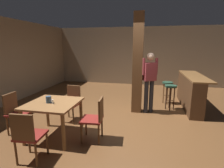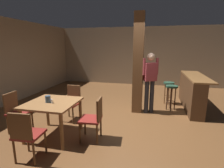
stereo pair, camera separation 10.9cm
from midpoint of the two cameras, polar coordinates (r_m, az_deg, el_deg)
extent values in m
plane|color=brown|center=(4.70, 4.64, -11.61)|extent=(10.80, 10.80, 0.00)
cube|color=gray|center=(8.79, 9.34, 8.91)|extent=(8.00, 0.10, 2.80)
cube|color=brown|center=(5.00, 9.18, 6.39)|extent=(0.28, 0.28, 2.80)
cube|color=brown|center=(3.84, -18.17, -5.89)|extent=(1.00, 1.00, 0.04)
cylinder|color=brown|center=(4.14, -9.50, -9.74)|extent=(0.07, 0.07, 0.73)
cylinder|color=brown|center=(4.52, -19.70, -8.35)|extent=(0.07, 0.07, 0.73)
cylinder|color=brown|center=(3.43, -15.20, -14.83)|extent=(0.07, 0.07, 0.73)
cylinder|color=brown|center=(3.89, -26.68, -12.41)|extent=(0.07, 0.07, 0.73)
cube|color=maroon|center=(4.42, -27.36, -8.33)|extent=(0.42, 0.42, 0.04)
cube|color=brown|center=(4.48, -29.55, -5.28)|extent=(0.04, 0.38, 0.45)
cylinder|color=brown|center=(4.52, -23.91, -10.60)|extent=(0.04, 0.04, 0.43)
cylinder|color=brown|center=(4.27, -26.73, -12.23)|extent=(0.04, 0.04, 0.43)
cylinder|color=brown|center=(4.73, -27.38, -9.93)|extent=(0.04, 0.04, 0.43)
cylinder|color=brown|center=(4.49, -30.26, -11.41)|extent=(0.04, 0.04, 0.43)
cube|color=maroon|center=(4.62, -12.78, -6.33)|extent=(0.46, 0.46, 0.04)
cube|color=brown|center=(4.71, -11.67, -3.06)|extent=(0.38, 0.08, 0.45)
cylinder|color=brown|center=(4.47, -11.93, -10.01)|extent=(0.04, 0.04, 0.43)
cylinder|color=brown|center=(4.66, -15.66, -9.30)|extent=(0.04, 0.04, 0.43)
cylinder|color=brown|center=(4.75, -9.72, -8.55)|extent=(0.04, 0.04, 0.43)
cylinder|color=brown|center=(4.92, -13.31, -7.96)|extent=(0.04, 0.04, 0.43)
cube|color=maroon|center=(3.63, -6.19, -11.37)|extent=(0.45, 0.45, 0.04)
cube|color=brown|center=(3.51, -3.21, -8.24)|extent=(0.07, 0.38, 0.45)
cylinder|color=brown|center=(3.63, -9.60, -15.47)|extent=(0.04, 0.04, 0.43)
cylinder|color=brown|center=(3.92, -7.99, -13.16)|extent=(0.04, 0.04, 0.43)
cylinder|color=brown|center=(3.54, -3.99, -16.05)|extent=(0.04, 0.04, 0.43)
cylinder|color=brown|center=(3.85, -2.83, -13.60)|extent=(0.04, 0.04, 0.43)
cube|color=maroon|center=(3.34, -24.52, -14.74)|extent=(0.45, 0.45, 0.04)
cube|color=brown|center=(3.10, -26.89, -12.47)|extent=(0.38, 0.06, 0.45)
cylinder|color=brown|center=(3.66, -25.00, -16.29)|extent=(0.04, 0.04, 0.43)
cylinder|color=brown|center=(3.48, -20.01, -17.33)|extent=(0.04, 0.04, 0.43)
cylinder|color=brown|center=(3.42, -28.44, -18.78)|extent=(0.04, 0.04, 0.43)
cylinder|color=brown|center=(3.23, -23.21, -20.13)|extent=(0.04, 0.04, 0.43)
cylinder|color=#33475B|center=(3.82, -19.42, -4.65)|extent=(0.11, 0.11, 0.14)
cylinder|color=silver|center=(3.73, -18.28, -5.36)|extent=(0.03, 0.03, 0.09)
cube|color=maroon|center=(4.98, 13.02, 3.89)|extent=(0.39, 0.33, 0.50)
sphere|color=tan|center=(4.94, 13.26, 8.65)|extent=(0.28, 0.28, 0.21)
cylinder|color=#232328|center=(5.17, 13.43, -4.06)|extent=(0.16, 0.16, 0.95)
cylinder|color=#232328|center=(5.10, 11.82, -4.20)|extent=(0.16, 0.16, 0.95)
cylinder|color=maroon|center=(5.05, 15.10, 5.61)|extent=(0.11, 0.11, 0.46)
cylinder|color=maroon|center=(4.88, 11.05, 5.59)|extent=(0.11, 0.11, 0.46)
cube|color=brown|center=(5.89, 26.19, 2.24)|extent=(0.56, 2.18, 0.04)
cube|color=#422816|center=(5.97, 24.79, -2.53)|extent=(0.36, 2.18, 0.98)
cylinder|color=#1E3828|center=(5.48, 19.50, -0.78)|extent=(0.35, 0.35, 0.05)
torus|color=#382114|center=(5.60, 19.15, -5.50)|extent=(0.25, 0.25, 0.02)
cylinder|color=#382114|center=(5.68, 19.11, -4.22)|extent=(0.03, 0.03, 0.70)
cylinder|color=#382114|center=(5.46, 19.34, -4.90)|extent=(0.03, 0.03, 0.70)
cylinder|color=#382114|center=(5.59, 20.40, -4.60)|extent=(0.03, 0.03, 0.70)
cylinder|color=#382114|center=(5.56, 18.04, -4.50)|extent=(0.03, 0.03, 0.70)
cylinder|color=#1E3828|center=(6.05, 18.60, 0.31)|extent=(0.35, 0.35, 0.05)
torus|color=brown|center=(6.16, 18.30, -3.89)|extent=(0.25, 0.25, 0.02)
cylinder|color=brown|center=(6.24, 18.28, -2.78)|extent=(0.03, 0.03, 0.69)
cylinder|color=brown|center=(6.03, 18.45, -3.33)|extent=(0.03, 0.03, 0.69)
cylinder|color=brown|center=(6.15, 19.41, -3.09)|extent=(0.03, 0.03, 0.69)
cylinder|color=brown|center=(6.13, 17.32, -3.00)|extent=(0.03, 0.03, 0.69)
camera|label=1|loc=(0.05, -89.32, 0.15)|focal=28.00mm
camera|label=2|loc=(0.05, 90.68, -0.15)|focal=28.00mm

